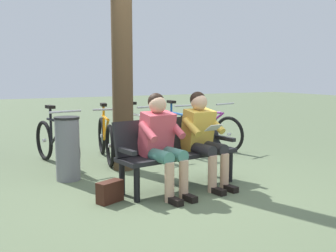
% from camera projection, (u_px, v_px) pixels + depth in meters
% --- Properties ---
extents(ground_plane, '(40.00, 40.00, 0.00)m').
position_uv_depth(ground_plane, '(178.00, 191.00, 4.81)').
color(ground_plane, '#566647').
extents(bench, '(1.65, 0.70, 0.87)m').
position_uv_depth(bench, '(175.00, 147.00, 4.95)').
color(bench, black).
rests_on(bench, ground).
extents(person_reading, '(0.53, 0.80, 1.20)m').
position_uv_depth(person_reading, '(203.00, 134.00, 4.98)').
color(person_reading, gold).
rests_on(person_reading, ground).
extents(person_companion, '(0.53, 0.80, 1.20)m').
position_uv_depth(person_companion, '(162.00, 139.00, 4.61)').
color(person_companion, '#D84C59').
rests_on(person_companion, ground).
extents(handbag, '(0.33, 0.25, 0.24)m').
position_uv_depth(handbag, '(110.00, 192.00, 4.38)').
color(handbag, '#3F1E14').
rests_on(handbag, ground).
extents(tree_trunk, '(0.31, 0.31, 4.16)m').
position_uv_depth(tree_trunk, '(122.00, 28.00, 5.65)').
color(tree_trunk, '#4C3823').
rests_on(tree_trunk, ground).
extents(litter_bin, '(0.34, 0.34, 0.86)m').
position_uv_depth(litter_bin, '(68.00, 148.00, 5.27)').
color(litter_bin, slate).
rests_on(litter_bin, ground).
extents(bicycle_purple, '(0.58, 1.64, 0.94)m').
position_uv_depth(bicycle_purple, '(208.00, 130.00, 7.53)').
color(bicycle_purple, black).
rests_on(bicycle_purple, ground).
extents(bicycle_silver, '(0.48, 1.68, 0.94)m').
position_uv_depth(bicycle_silver, '(176.00, 132.00, 7.21)').
color(bicycle_silver, black).
rests_on(bicycle_silver, ground).
extents(bicycle_black, '(0.48, 1.67, 0.94)m').
position_uv_depth(bicycle_black, '(137.00, 135.00, 6.92)').
color(bicycle_black, black).
rests_on(bicycle_black, ground).
extents(bicycle_orange, '(0.51, 1.66, 0.94)m').
position_uv_depth(bicycle_orange, '(106.00, 139.00, 6.52)').
color(bicycle_orange, black).
rests_on(bicycle_orange, ground).
extents(bicycle_red, '(0.48, 1.67, 0.94)m').
position_uv_depth(bicycle_red, '(56.00, 143.00, 6.10)').
color(bicycle_red, black).
rests_on(bicycle_red, ground).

